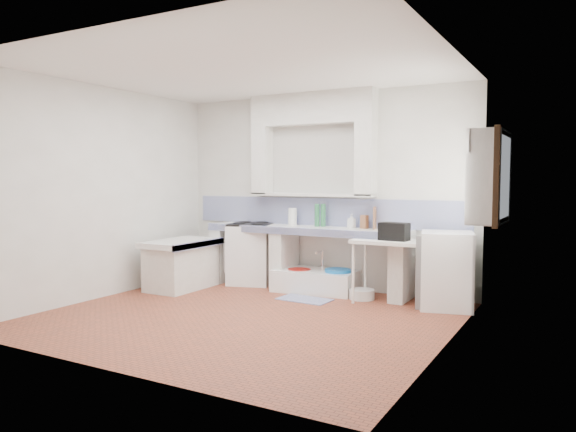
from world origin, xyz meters
The scene contains 36 objects.
floor centered at (0.00, 0.00, 0.00)m, with size 4.50×4.50×0.00m, color brown.
ceiling centered at (0.00, 0.00, 2.80)m, with size 4.50×4.50×0.00m, color white.
wall_back centered at (0.00, 2.00, 1.40)m, with size 4.50×4.50×0.00m, color silver.
wall_front centered at (0.00, -2.00, 1.40)m, with size 4.50×4.50×0.00m, color silver.
wall_left centered at (-2.25, 0.00, 1.40)m, with size 4.50×4.50×0.00m, color silver.
wall_right centered at (2.25, 0.00, 1.40)m, with size 4.50×4.50×0.00m, color silver.
alcove_mass centered at (-0.10, 1.88, 2.58)m, with size 1.90×0.25×0.45m, color silver.
window_frame centered at (2.42, 1.20, 1.60)m, with size 0.35×0.86×1.06m, color #342110.
lace_valance centered at (2.28, 1.20, 1.98)m, with size 0.01×0.84×0.24m, color white.
counter_slab centered at (-0.10, 1.70, 0.86)m, with size 3.00×0.60×0.08m, color white.
counter_lip centered at (-0.10, 1.42, 0.86)m, with size 3.00×0.04×0.10m, color navy.
counter_pier_left centered at (-1.50, 1.70, 0.41)m, with size 0.20×0.55×0.82m, color silver.
counter_pier_mid centered at (-0.45, 1.70, 0.41)m, with size 0.20×0.55×0.82m, color silver.
counter_pier_right centered at (1.30, 1.70, 0.41)m, with size 0.20×0.55×0.82m, color silver.
peninsula_top centered at (-1.70, 0.90, 0.66)m, with size 0.70×1.10×0.08m, color white.
peninsula_base centered at (-1.70, 0.90, 0.31)m, with size 0.60×1.00×0.62m, color silver.
peninsula_lip centered at (-1.37, 0.90, 0.66)m, with size 0.04×1.10×0.10m, color navy.
backsplash centered at (0.00, 1.99, 1.10)m, with size 4.27×0.03×0.40m, color navy.
stove centered at (-1.03, 1.71, 0.44)m, with size 0.62×0.60×0.88m, color white.
sink centered at (0.07, 1.66, 0.14)m, with size 1.14×0.62×0.27m, color white.
side_table centered at (1.25, 1.46, 0.41)m, with size 0.97×0.54×0.04m, color white.
fridge centered at (1.91, 1.56, 0.47)m, with size 0.61×0.61×0.94m, color white.
bucket_red centered at (-0.15, 1.59, 0.15)m, with size 0.33×0.33×0.31m, color #AE100A.
bucket_orange centered at (0.18, 1.53, 0.13)m, with size 0.28×0.28×0.26m, color #CC4531.
bucket_blue centered at (0.42, 1.65, 0.17)m, with size 0.37×0.37×0.34m, color blue.
basin_white centered at (0.82, 1.52, 0.06)m, with size 0.33×0.33×0.13m, color white.
water_bottle_a centered at (-0.08, 1.85, 0.13)m, with size 0.07×0.07×0.27m, color silver.
water_bottle_b centered at (0.30, 1.84, 0.16)m, with size 0.09×0.09×0.32m, color silver.
black_bag centered at (1.28, 1.43, 0.92)m, with size 0.36×0.20×0.22m, color black.
green_bottle_a centered at (0.10, 1.85, 1.06)m, with size 0.07×0.07×0.32m, color #296B41.
green_bottle_b centered at (0.02, 1.82, 1.06)m, with size 0.07×0.07×0.32m, color #296B41.
knife_block centered at (0.72, 1.85, 0.99)m, with size 0.09×0.07×0.19m, color brown.
cutting_board centered at (0.87, 1.85, 1.05)m, with size 0.02×0.22×0.30m, color brown.
paper_towel centered at (-0.40, 1.85, 1.02)m, with size 0.12×0.12×0.25m, color white.
soap_bottle centered at (0.53, 1.85, 1.00)m, with size 0.09×0.09×0.20m, color white.
rug centered at (0.19, 1.11, 0.01)m, with size 0.68×0.39×0.01m, color #40488C.
Camera 1 is at (3.41, -5.12, 1.59)m, focal length 33.92 mm.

